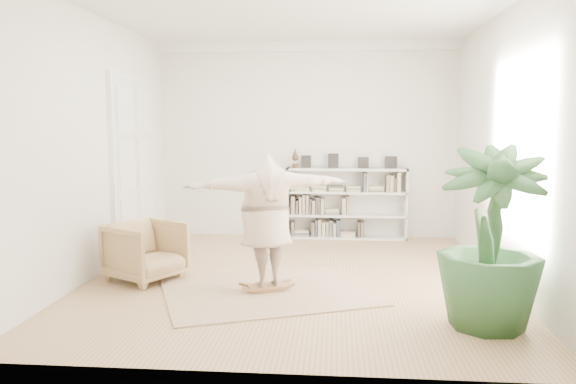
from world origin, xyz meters
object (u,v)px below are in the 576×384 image
object	(u,v)px
bookshelf	(346,204)
rocker_board	(267,287)
person	(266,217)
armchair	(146,251)
houseplant	(490,237)

from	to	relation	value
bookshelf	rocker_board	size ratio (longest dim) A/B	4.13
person	rocker_board	bearing A→B (deg)	-148.82
bookshelf	armchair	bearing A→B (deg)	-131.40
rocker_board	person	distance (m)	0.88
houseplant	armchair	bearing A→B (deg)	160.82
armchair	rocker_board	world-z (taller)	armchair
bookshelf	houseplant	bearing A→B (deg)	-73.07
armchair	rocker_board	size ratio (longest dim) A/B	1.64
houseplant	rocker_board	bearing A→B (deg)	156.76
rocker_board	person	size ratio (longest dim) A/B	0.26
bookshelf	person	world-z (taller)	person
person	houseplant	xyz separation A→B (m)	(2.42, -1.04, -0.01)
armchair	houseplant	xyz separation A→B (m)	(4.11, -1.43, 0.55)
rocker_board	bookshelf	bearing A→B (deg)	51.36
rocker_board	houseplant	xyz separation A→B (m)	(2.42, -1.04, 0.88)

